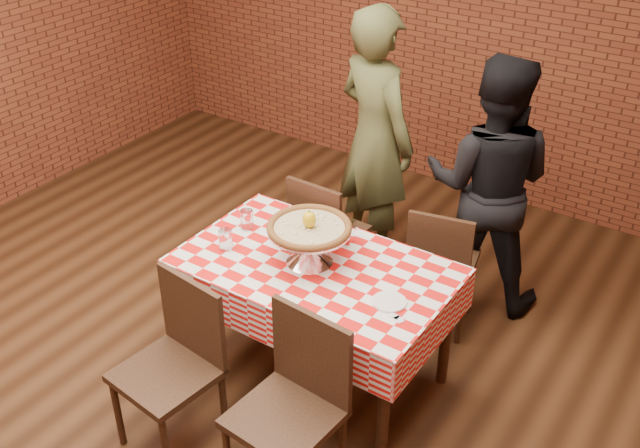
# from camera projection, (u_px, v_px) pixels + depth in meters

# --- Properties ---
(ground) EXTENTS (6.00, 6.00, 0.00)m
(ground) POSITION_uv_depth(u_px,v_px,m) (209.00, 393.00, 4.18)
(ground) COLOR black
(ground) RESTS_ON ground
(back_wall) EXTENTS (5.50, 0.00, 5.50)m
(back_wall) POSITION_uv_depth(u_px,v_px,m) (459.00, 8.00, 5.55)
(back_wall) COLOR brown
(back_wall) RESTS_ON ground
(table) EXTENTS (1.42, 0.86, 0.75)m
(table) POSITION_uv_depth(u_px,v_px,m) (316.00, 322.00, 4.12)
(table) COLOR #3F2818
(table) RESTS_ON ground
(tablecloth) EXTENTS (1.46, 0.89, 0.24)m
(tablecloth) POSITION_uv_depth(u_px,v_px,m) (316.00, 283.00, 3.98)
(tablecloth) COLOR red
(tablecloth) RESTS_ON table
(pizza_stand) EXTENTS (0.45, 0.45, 0.20)m
(pizza_stand) POSITION_uv_depth(u_px,v_px,m) (309.00, 245.00, 3.89)
(pizza_stand) COLOR silver
(pizza_stand) RESTS_ON tablecloth
(pizza) EXTENTS (0.44, 0.44, 0.03)m
(pizza) POSITION_uv_depth(u_px,v_px,m) (309.00, 228.00, 3.84)
(pizza) COLOR #C8B48C
(pizza) RESTS_ON pizza_stand
(lemon) EXTENTS (0.07, 0.07, 0.09)m
(lemon) POSITION_uv_depth(u_px,v_px,m) (309.00, 220.00, 3.81)
(lemon) COLOR yellow
(lemon) RESTS_ON pizza
(water_glass_left) EXTENTS (0.07, 0.07, 0.12)m
(water_glass_left) POSITION_uv_depth(u_px,v_px,m) (226.00, 240.00, 4.02)
(water_glass_left) COLOR white
(water_glass_left) RESTS_ON tablecloth
(water_glass_right) EXTENTS (0.07, 0.07, 0.12)m
(water_glass_right) POSITION_uv_depth(u_px,v_px,m) (247.00, 219.00, 4.19)
(water_glass_right) COLOR white
(water_glass_right) RESTS_ON tablecloth
(side_plate) EXTENTS (0.17, 0.17, 0.01)m
(side_plate) POSITION_uv_depth(u_px,v_px,m) (389.00, 302.00, 3.64)
(side_plate) COLOR white
(side_plate) RESTS_ON tablecloth
(sweetener_packet_a) EXTENTS (0.05, 0.04, 0.00)m
(sweetener_packet_a) POSITION_uv_depth(u_px,v_px,m) (394.00, 316.00, 3.55)
(sweetener_packet_a) COLOR white
(sweetener_packet_a) RESTS_ON tablecloth
(sweetener_packet_b) EXTENTS (0.06, 0.05, 0.00)m
(sweetener_packet_b) POSITION_uv_depth(u_px,v_px,m) (399.00, 320.00, 3.52)
(sweetener_packet_b) COLOR white
(sweetener_packet_b) RESTS_ON tablecloth
(condiment_caddy) EXTENTS (0.11, 0.09, 0.14)m
(condiment_caddy) POSITION_uv_depth(u_px,v_px,m) (344.00, 232.00, 4.06)
(condiment_caddy) COLOR silver
(condiment_caddy) RESTS_ON tablecloth
(chair_near_left) EXTENTS (0.49, 0.49, 0.92)m
(chair_near_left) POSITION_uv_depth(u_px,v_px,m) (166.00, 374.00, 3.65)
(chair_near_left) COLOR #3F2818
(chair_near_left) RESTS_ON ground
(chair_near_right) EXTENTS (0.48, 0.48, 0.93)m
(chair_near_right) POSITION_uv_depth(u_px,v_px,m) (284.00, 416.00, 3.40)
(chair_near_right) COLOR #3F2818
(chair_near_right) RESTS_ON ground
(chair_far_left) EXTENTS (0.40, 0.40, 0.87)m
(chair_far_left) POSITION_uv_depth(u_px,v_px,m) (330.00, 234.00, 4.78)
(chair_far_left) COLOR #3F2818
(chair_far_left) RESTS_ON ground
(chair_far_right) EXTENTS (0.45, 0.45, 0.86)m
(chair_far_right) POSITION_uv_depth(u_px,v_px,m) (443.00, 265.00, 4.50)
(chair_far_right) COLOR #3F2818
(chair_far_right) RESTS_ON ground
(diner_olive) EXTENTS (0.76, 0.63, 1.78)m
(diner_olive) POSITION_uv_depth(u_px,v_px,m) (375.00, 139.00, 4.92)
(diner_olive) COLOR #494E2A
(diner_olive) RESTS_ON ground
(diner_black) EXTENTS (0.92, 0.79, 1.64)m
(diner_black) POSITION_uv_depth(u_px,v_px,m) (489.00, 185.00, 4.53)
(diner_black) COLOR black
(diner_black) RESTS_ON ground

